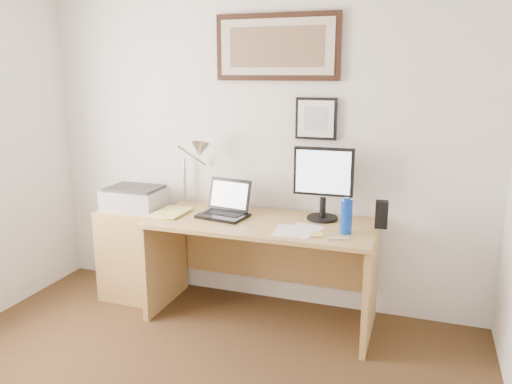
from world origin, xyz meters
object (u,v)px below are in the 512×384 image
at_px(water_bottle, 346,217).
at_px(laptop, 225,208).
at_px(side_cabinet, 137,253).
at_px(book, 159,211).
at_px(lcd_monitor, 323,180).
at_px(printer, 135,198).
at_px(desk, 265,249).

xyz_separation_m(water_bottle, laptop, (-0.90, 0.13, -0.05)).
height_order(side_cabinet, book, book).
height_order(water_bottle, lcd_monitor, lcd_monitor).
bearing_deg(book, laptop, 9.79).
bearing_deg(water_bottle, printer, 175.53).
bearing_deg(side_cabinet, lcd_monitor, 4.89).
xyz_separation_m(side_cabinet, lcd_monitor, (1.47, 0.13, 0.68)).
bearing_deg(laptop, desk, 7.03).
relative_size(book, desk, 0.19).
relative_size(water_bottle, laptop, 0.59).
bearing_deg(laptop, water_bottle, -7.96).
bearing_deg(side_cabinet, book, -17.91).
distance_m(desk, printer, 1.10).
xyz_separation_m(desk, laptop, (-0.29, -0.04, 0.29)).
height_order(side_cabinet, water_bottle, water_bottle).
xyz_separation_m(water_bottle, printer, (-1.66, 0.13, -0.04)).
bearing_deg(water_bottle, side_cabinet, 175.68).
distance_m(water_bottle, book, 1.41).
bearing_deg(water_bottle, lcd_monitor, 129.47).
relative_size(water_bottle, desk, 0.14).
relative_size(laptop, lcd_monitor, 0.72).
bearing_deg(book, printer, 160.52).
distance_m(side_cabinet, desk, 1.08).
bearing_deg(book, lcd_monitor, 10.12).
bearing_deg(laptop, side_cabinet, 179.93).
distance_m(book, laptop, 0.51).
height_order(book, printer, printer).
distance_m(book, lcd_monitor, 1.25).
xyz_separation_m(side_cabinet, desk, (1.07, 0.04, 0.15)).
bearing_deg(printer, book, -19.48).
distance_m(water_bottle, laptop, 0.91).
xyz_separation_m(lcd_monitor, printer, (-1.46, -0.12, -0.22)).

